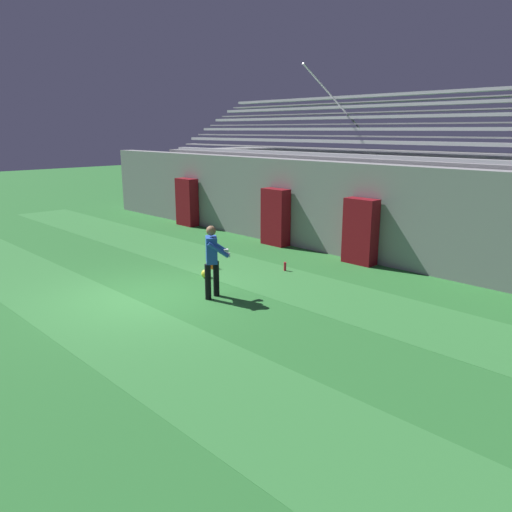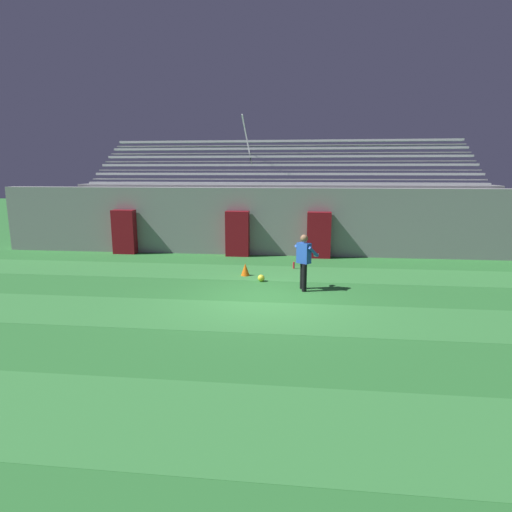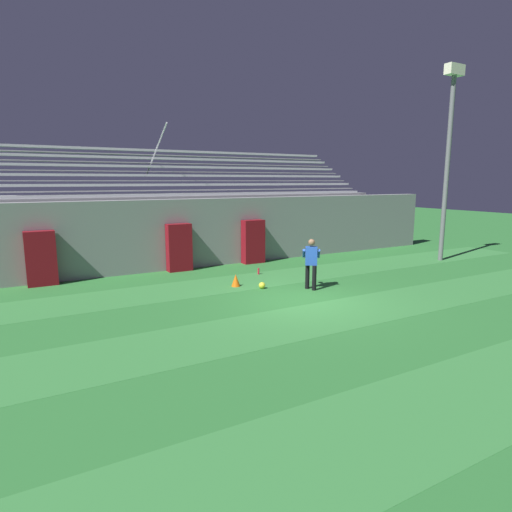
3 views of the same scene
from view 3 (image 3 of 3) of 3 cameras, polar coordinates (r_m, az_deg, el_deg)
name	(u,v)px [view 3 (image 3 of 3)]	position (r m, az deg, el deg)	size (l,w,h in m)	color
ground_plane	(302,301)	(12.80, 6.11, -6.02)	(80.00, 80.00, 0.00)	#2D7533
turf_stripe_near	(501,383)	(8.95, 29.82, -14.53)	(28.00, 2.26, 0.01)	#38843D
turf_stripe_mid	(334,315)	(11.69, 10.36, -7.68)	(28.00, 2.26, 0.01)	#38843D
turf_stripe_far	(252,281)	(15.29, -0.53, -3.30)	(28.00, 2.26, 0.01)	#38843D
back_wall	(212,232)	(18.11, -5.86, 3.23)	(24.00, 0.60, 2.80)	gray
padding_pillar_gate_left	(179,248)	(17.07, -10.21, 1.12)	(0.96, 0.44, 1.87)	maroon
padding_pillar_gate_right	(253,242)	(18.42, -0.39, 1.93)	(0.96, 0.44, 1.87)	maroon
padding_pillar_far_left	(41,258)	(16.16, -26.74, -0.29)	(0.96, 0.44, 1.87)	maroon
bleacher_stand	(189,224)	(20.58, -8.89, 4.28)	(18.00, 4.75, 5.83)	gray
floodlight_pole	(449,140)	(20.70, 24.36, 13.87)	(0.90, 0.36, 8.31)	slate
goalkeeper	(311,261)	(14.01, 7.37, -0.63)	(0.74, 0.72, 1.67)	black
soccer_ball	(262,285)	(14.15, 0.81, -3.94)	(0.22, 0.22, 0.22)	yellow
traffic_cone	(236,280)	(14.45, -2.71, -3.25)	(0.30, 0.30, 0.42)	orange
water_bottle	(259,271)	(16.29, 0.34, -2.04)	(0.07, 0.07, 0.24)	red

